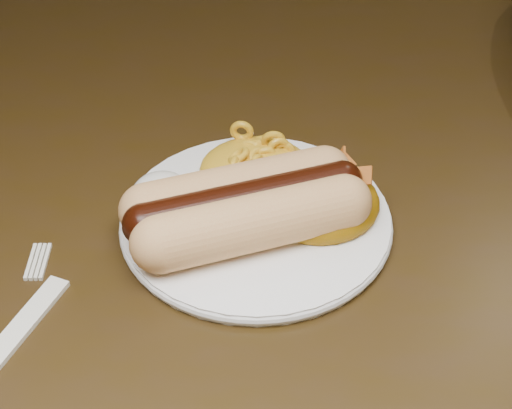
{
  "coord_description": "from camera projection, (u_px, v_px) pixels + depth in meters",
  "views": [
    {
      "loc": [
        0.04,
        -0.52,
        1.14
      ],
      "look_at": [
        0.05,
        -0.09,
        0.77
      ],
      "focal_mm": 55.0,
      "sensor_mm": 36.0,
      "label": 1
    }
  ],
  "objects": [
    {
      "name": "fork",
      "position": [
        17.0,
        332.0,
        0.5
      ],
      "size": [
        0.07,
        0.12,
        0.0
      ],
      "primitive_type": "cube",
      "rotation": [
        0.0,
        0.0,
        -0.4
      ],
      "color": "white",
      "rests_on": "table"
    },
    {
      "name": "taco_salad",
      "position": [
        318.0,
        192.0,
        0.57
      ],
      "size": [
        0.09,
        0.09,
        0.04
      ],
      "rotation": [
        0.0,
        0.0,
        0.07
      ],
      "color": "#C54C00",
      "rests_on": "plate"
    },
    {
      "name": "hotdog",
      "position": [
        246.0,
        205.0,
        0.55
      ],
      "size": [
        0.15,
        0.11,
        0.04
      ],
      "rotation": [
        0.0,
        0.0,
        0.32
      ],
      "color": "#E3CA7A",
      "rests_on": "plate"
    },
    {
      "name": "plate",
      "position": [
        256.0,
        220.0,
        0.58
      ],
      "size": [
        0.23,
        0.23,
        0.01
      ],
      "primitive_type": "cylinder",
      "rotation": [
        0.0,
        0.0,
        0.17
      ],
      "color": "white",
      "rests_on": "table"
    },
    {
      "name": "sour_cream",
      "position": [
        161.0,
        188.0,
        0.58
      ],
      "size": [
        0.06,
        0.06,
        0.03
      ],
      "primitive_type": "ellipsoid",
      "rotation": [
        0.0,
        0.0,
        -0.3
      ],
      "color": "white",
      "rests_on": "plate"
    },
    {
      "name": "mac_and_cheese",
      "position": [
        256.0,
        156.0,
        0.61
      ],
      "size": [
        0.12,
        0.11,
        0.03
      ],
      "primitive_type": "ellipsoid",
      "rotation": [
        0.0,
        0.0,
        0.43
      ],
      "color": "yellow",
      "rests_on": "plate"
    },
    {
      "name": "table",
      "position": [
        202.0,
        239.0,
        0.71
      ],
      "size": [
        1.6,
        0.9,
        0.75
      ],
      "color": "black",
      "rests_on": "floor"
    }
  ]
}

